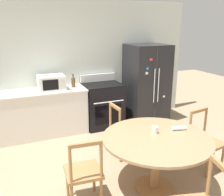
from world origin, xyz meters
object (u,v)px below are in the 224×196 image
Objects in this scene: dining_chair_right at (205,142)px; microwave at (51,83)px; candle_glass at (155,130)px; refrigerator at (146,84)px; dining_chair_far at (124,131)px; oven_range at (103,105)px; counter_bottle at (73,82)px; dining_chair_left at (84,173)px.

microwave is at bearing -59.27° from dining_chair_right.
microwave is 5.24× the size of candle_glass.
refrigerator reaches higher than microwave.
candle_glass is at bearing -117.78° from refrigerator.
candle_glass is at bearing 0.50° from dining_chair_far.
dining_chair_right reaches higher than candle_glass.
refrigerator is 1.58× the size of oven_range.
refrigerator reaches higher than counter_bottle.
refrigerator reaches higher than dining_chair_far.
dining_chair_right is (1.84, -2.18, -0.60)m from microwave.
oven_range is 1.20× the size of dining_chair_right.
dining_chair_right is at bearing 1.32° from candle_glass.
dining_chair_left is 1.00× the size of dining_chair_right.
dining_chair_far is at bearing -96.25° from oven_range.
oven_range is at bearing -1.02° from microwave.
microwave is 0.55× the size of dining_chair_right.
microwave is at bearing 177.58° from refrigerator.
refrigerator is at bearing 135.22° from dining_chair_far.
dining_chair_left is 9.54× the size of candle_glass.
counter_bottle is (-0.60, 0.05, 0.53)m from oven_range.
dining_chair_right is at bearing 6.61° from dining_chair_left.
dining_chair_far and dining_chair_left have the same top height.
dining_chair_right is at bearing -49.84° from microwave.
candle_glass is at bearing -92.70° from oven_range.
oven_range is at bearing 87.30° from candle_glass.
dining_chair_far is (-0.15, -1.34, -0.03)m from oven_range.
oven_range is 2.18× the size of microwave.
dining_chair_left and dining_chair_right have the same top height.
oven_range reaches higher than dining_chair_left.
dining_chair_far is 0.91m from candle_glass.
candle_glass is (0.50, -2.23, -0.21)m from counter_bottle.
candle_glass is (-1.12, -2.12, -0.07)m from refrigerator.
oven_range is at bearing -4.60° from counter_bottle.
dining_chair_right is (1.41, -2.21, -0.57)m from counter_bottle.
refrigerator is at bearing 62.22° from candle_glass.
counter_bottle is 0.29× the size of dining_chair_far.
microwave is 1.88× the size of counter_bottle.
dining_chair_right is at bearing -57.56° from counter_bottle.
counter_bottle is 1.57m from dining_chair_far.
refrigerator is 1.89× the size of dining_chair_right.
counter_bottle reaches higher than dining_chair_right.
microwave reaches higher than counter_bottle.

